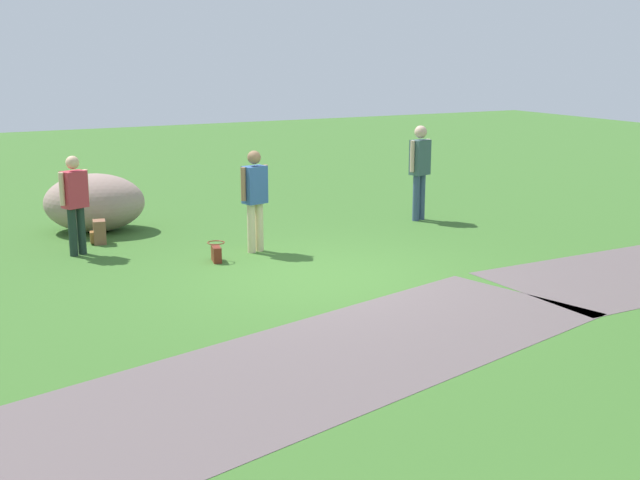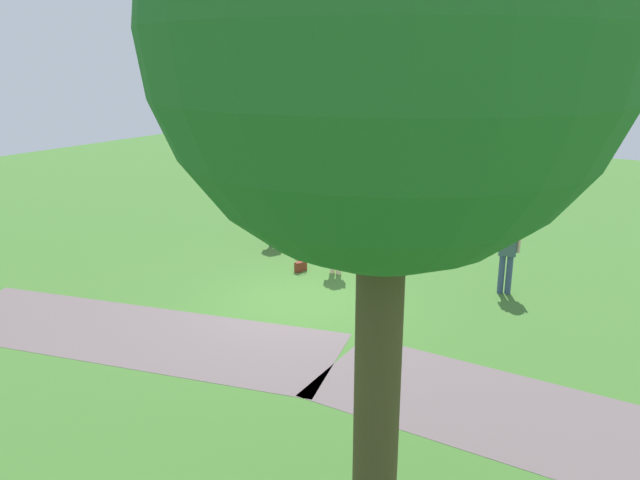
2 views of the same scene
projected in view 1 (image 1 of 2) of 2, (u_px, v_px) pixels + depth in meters
ground_plane at (323, 276)px, 12.04m from camera, size 48.00×48.00×0.00m
footpath_segment_mid at (301, 369)px, 8.56m from camera, size 8.35×4.35×0.01m
lawn_boulder at (94, 203)px, 14.90m from camera, size 2.20×2.01×1.04m
woman_with_handbag at (255, 194)px, 13.28m from camera, size 0.51×0.32×1.64m
man_near_boulder at (420, 165)px, 15.72m from camera, size 0.50×0.33×1.80m
passerby_on_path at (75, 199)px, 13.08m from camera, size 0.49×0.36×1.59m
handbag_on_grass at (216, 253)px, 12.84m from camera, size 0.32×0.34×0.31m
backpack_by_boulder at (99, 232)px, 14.00m from camera, size 0.30×0.31×0.40m
frisbee_on_grass at (124, 217)px, 16.17m from camera, size 0.24×0.24×0.02m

